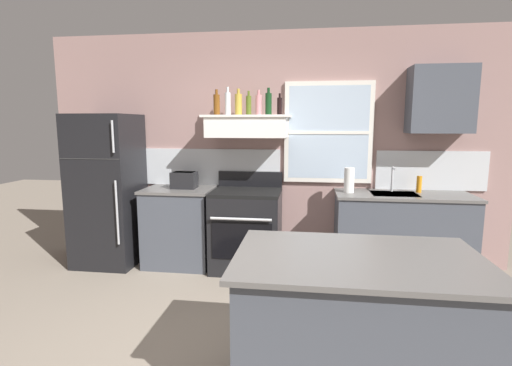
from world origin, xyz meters
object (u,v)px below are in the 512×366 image
object	(u,v)px
bottle_champagne_gold_foil	(238,104)
bottle_balsamic_dark	(280,106)
refrigerator	(108,190)
bottle_amber_wine	(217,104)
kitchen_island	(355,330)
bottle_dark_green_wine	(268,104)
paper_towel_roll	(349,180)
toaster	(184,180)
dish_soap_bottle	(419,184)
bottle_olive_oil_square	(249,105)
bottle_clear_tall	(228,103)
stove_range	(247,229)
bottle_rose_pink	(259,105)

from	to	relation	value
bottle_champagne_gold_foil	bottle_balsamic_dark	size ratio (longest dim) A/B	1.23
refrigerator	bottle_champagne_gold_foil	distance (m)	1.84
bottle_amber_wine	kitchen_island	size ratio (longest dim) A/B	0.20
bottle_dark_green_wine	paper_towel_roll	xyz separation A→B (m)	(0.89, -0.08, -0.83)
kitchen_island	toaster	bearing A→B (deg)	129.21
bottle_dark_green_wine	dish_soap_bottle	bearing A→B (deg)	0.55
bottle_olive_oil_square	bottle_clear_tall	bearing A→B (deg)	-176.78
bottle_olive_oil_square	paper_towel_roll	xyz separation A→B (m)	(1.12, -0.11, -0.81)
stove_range	bottle_champagne_gold_foil	distance (m)	1.41
stove_range	bottle_balsamic_dark	bearing A→B (deg)	21.70
kitchen_island	bottle_dark_green_wine	bearing A→B (deg)	108.97
stove_range	bottle_amber_wine	bearing A→B (deg)	162.76
stove_range	bottle_amber_wine	size ratio (longest dim) A/B	3.83
paper_towel_roll	dish_soap_bottle	size ratio (longest dim) A/B	1.50
bottle_amber_wine	bottle_dark_green_wine	distance (m)	0.58
bottle_olive_oil_square	bottle_dark_green_wine	xyz separation A→B (m)	(0.23, -0.03, 0.01)
bottle_amber_wine	bottle_champagne_gold_foil	distance (m)	0.25
bottle_champagne_gold_foil	bottle_dark_green_wine	bearing A→B (deg)	-0.75
toaster	kitchen_island	distance (m)	2.77
bottle_dark_green_wine	bottle_balsamic_dark	bearing A→B (deg)	8.93
bottle_rose_pink	paper_towel_roll	bearing A→B (deg)	-5.60
bottle_balsamic_dark	kitchen_island	distance (m)	2.67
refrigerator	bottle_balsamic_dark	xyz separation A→B (m)	(2.00, 0.16, 0.97)
refrigerator	dish_soap_bottle	xyz separation A→B (m)	(3.53, 0.16, 0.12)
bottle_amber_wine	stove_range	bearing A→B (deg)	-17.24
bottle_dark_green_wine	dish_soap_bottle	xyz separation A→B (m)	(1.65, 0.02, -0.87)
bottle_amber_wine	bottle_balsamic_dark	world-z (taller)	bottle_amber_wine
refrigerator	bottle_rose_pink	world-z (taller)	bottle_rose_pink
bottle_amber_wine	bottle_champagne_gold_foil	bearing A→B (deg)	3.77
toaster	bottle_clear_tall	bearing A→B (deg)	8.99
bottle_olive_oil_square	kitchen_island	size ratio (longest dim) A/B	0.19
bottle_balsamic_dark	bottle_amber_wine	bearing A→B (deg)	-177.50
bottle_clear_tall	kitchen_island	world-z (taller)	bottle_clear_tall
stove_range	paper_towel_roll	distance (m)	1.27
stove_range	bottle_champagne_gold_foil	size ratio (longest dim) A/B	3.75
bottle_rose_pink	bottle_dark_green_wine	distance (m)	0.11
stove_range	paper_towel_roll	bearing A→B (deg)	1.90
bottle_olive_oil_square	kitchen_island	xyz separation A→B (m)	(0.97, -2.20, -1.40)
refrigerator	kitchen_island	size ratio (longest dim) A/B	1.26
stove_range	bottle_champagne_gold_foil	xyz separation A→B (m)	(-0.11, 0.13, 1.40)
paper_towel_roll	bottle_amber_wine	bearing A→B (deg)	177.20
bottle_amber_wine	kitchen_island	distance (m)	2.90
bottle_rose_pink	bottle_dark_green_wine	size ratio (longest dim) A/B	0.93
stove_range	dish_soap_bottle	distance (m)	1.96
kitchen_island	refrigerator	bearing A→B (deg)	142.35
stove_range	kitchen_island	size ratio (longest dim) A/B	0.78
toaster	bottle_clear_tall	world-z (taller)	bottle_clear_tall
bottle_clear_tall	paper_towel_roll	world-z (taller)	bottle_clear_tall
bottle_dark_green_wine	dish_soap_bottle	world-z (taller)	bottle_dark_green_wine
bottle_rose_pink	kitchen_island	size ratio (longest dim) A/B	0.20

